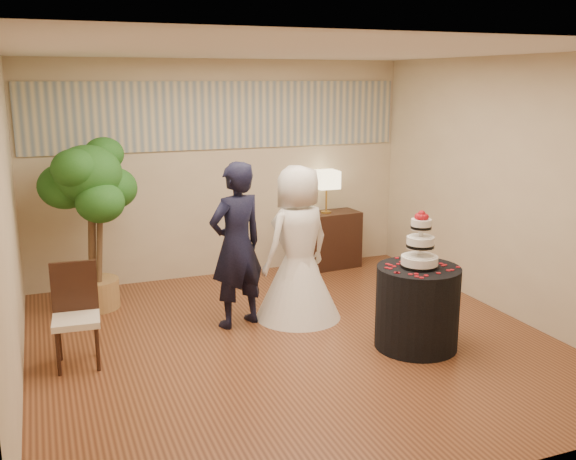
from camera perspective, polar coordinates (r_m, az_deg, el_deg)
name	(u,v)px	position (r m, az deg, el deg)	size (l,w,h in m)	color
floor	(293,342)	(6.48, 0.47, -9.91)	(5.00, 5.00, 0.00)	brown
ceiling	(294,51)	(5.96, 0.53, 15.65)	(5.00, 5.00, 0.00)	white
wall_back	(222,170)	(8.41, -5.89, 5.34)	(5.00, 0.06, 2.80)	beige
wall_front	(451,279)	(3.93, 14.26, -4.23)	(5.00, 0.06, 2.80)	beige
wall_left	(7,226)	(5.65, -23.73, 0.37)	(0.06, 5.00, 2.80)	beige
wall_right	(507,188)	(7.36, 18.90, 3.56)	(0.06, 5.00, 2.80)	beige
mural_border	(221,115)	(8.32, -5.97, 10.10)	(4.90, 0.02, 0.85)	#A2A696
groom	(237,245)	(6.66, -4.60, -1.36)	(0.64, 0.42, 1.75)	black
bride	(298,243)	(6.88, 0.92, -1.15)	(0.94, 0.94, 1.68)	white
cake_table	(417,307)	(6.36, 11.40, -6.75)	(0.80, 0.80, 0.81)	black
wedding_cake	(420,239)	(6.16, 11.69, -0.80)	(0.36, 0.36, 0.55)	white
console	(326,240)	(8.83, 3.37, -0.92)	(0.93, 0.41, 0.78)	black
table_lamp	(326,192)	(8.69, 3.43, 3.41)	(0.29, 0.29, 0.58)	beige
ficus_tree	(91,224)	(7.45, -17.10, 0.50)	(0.93, 0.93, 1.96)	#225A1C
side_chair	(76,317)	(6.11, -18.33, -7.36)	(0.43, 0.45, 0.94)	black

